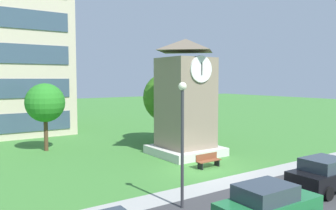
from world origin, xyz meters
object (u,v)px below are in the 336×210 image
object	(u,v)px
street_lamp	(182,130)
tree_by_building	(168,97)
clock_tower	(186,104)
parked_car_green	(268,205)
parked_car_black	(326,174)
tree_near_tower	(45,103)
park_bench	(208,160)

from	to	relation	value
street_lamp	tree_by_building	xyz separation A→B (m)	(8.63, 13.50, 0.55)
clock_tower	tree_by_building	size ratio (longest dim) A/B	1.37
parked_car_green	clock_tower	bearing A→B (deg)	66.47
tree_by_building	parked_car_black	xyz separation A→B (m)	(-1.21, -15.78, -3.16)
parked_car_green	street_lamp	bearing A→B (deg)	113.79
tree_near_tower	parked_car_black	xyz separation A→B (m)	(9.01, -18.02, -2.93)
tree_near_tower	tree_by_building	xyz separation A→B (m)	(10.22, -2.23, 0.22)
park_bench	parked_car_black	xyz separation A→B (m)	(1.90, -6.82, 0.40)
park_bench	parked_car_green	xyz separation A→B (m)	(-4.01, -7.97, 0.40)
street_lamp	parked_car_green	distance (m)	4.57
park_bench	parked_car_black	world-z (taller)	parked_car_black
park_bench	tree_by_building	xyz separation A→B (m)	(3.11, 8.96, 3.55)
parked_car_black	tree_near_tower	bearing A→B (deg)	116.57
street_lamp	parked_car_green	bearing A→B (deg)	-66.21
clock_tower	park_bench	world-z (taller)	clock_tower
clock_tower	parked_car_black	xyz separation A→B (m)	(0.75, -10.69, -2.93)
clock_tower	parked_car_black	bearing A→B (deg)	-85.98
tree_by_building	parked_car_black	world-z (taller)	tree_by_building
park_bench	street_lamp	distance (m)	7.75
clock_tower	tree_near_tower	xyz separation A→B (m)	(-8.26, 7.33, 0.00)
clock_tower	street_lamp	xyz separation A→B (m)	(-6.67, -8.40, -0.33)
street_lamp	parked_car_black	bearing A→B (deg)	-17.11
tree_near_tower	parked_car_green	bearing A→B (deg)	-80.79
tree_by_building	parked_car_black	bearing A→B (deg)	-94.39
street_lamp	tree_near_tower	xyz separation A→B (m)	(-1.59, 15.73, 0.33)
tree_near_tower	park_bench	bearing A→B (deg)	-57.57
parked_car_green	parked_car_black	size ratio (longest dim) A/B	1.01
clock_tower	parked_car_green	bearing A→B (deg)	-113.53
park_bench	parked_car_green	size ratio (longest dim) A/B	0.42
park_bench	tree_by_building	bearing A→B (deg)	70.86
clock_tower	tree_by_building	distance (m)	5.47
clock_tower	tree_by_building	world-z (taller)	clock_tower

